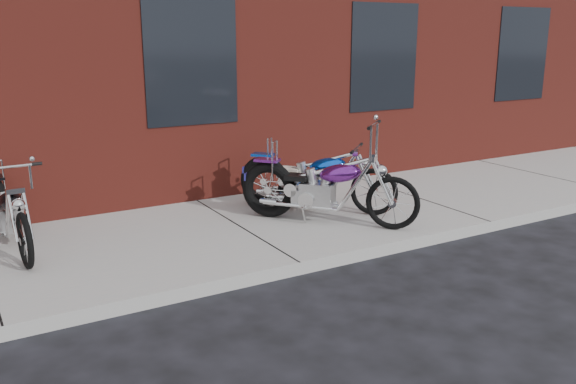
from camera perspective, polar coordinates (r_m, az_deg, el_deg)
ground at (r=6.80m, az=1.13°, el=-7.79°), size 120.00×120.00×0.00m
sidewalk at (r=8.02m, az=-4.47°, el=-3.75°), size 22.00×3.00×0.15m
chopper_purple at (r=8.04m, az=3.39°, el=0.14°), size 1.66×1.92×1.36m
chopper_blue at (r=8.63m, az=2.40°, el=0.99°), size 1.62×1.79×1.00m
chopper_third at (r=7.81m, az=-24.60°, el=-2.01°), size 0.52×2.15×1.09m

